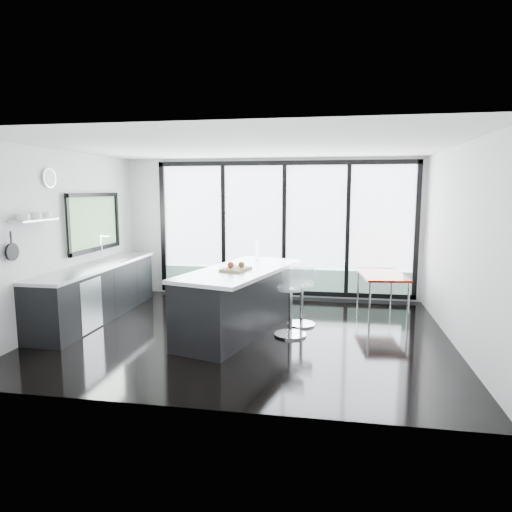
% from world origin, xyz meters
% --- Properties ---
extents(floor, '(6.00, 5.00, 0.00)m').
position_xyz_m(floor, '(0.00, 0.00, 0.00)').
color(floor, black).
rests_on(floor, ground).
extents(ceiling, '(6.00, 5.00, 0.00)m').
position_xyz_m(ceiling, '(0.00, 0.00, 2.80)').
color(ceiling, white).
rests_on(ceiling, wall_back).
extents(wall_back, '(6.00, 0.09, 2.80)m').
position_xyz_m(wall_back, '(0.27, 2.47, 1.27)').
color(wall_back, silver).
rests_on(wall_back, ground).
extents(wall_front, '(6.00, 0.00, 2.80)m').
position_xyz_m(wall_front, '(0.00, -2.50, 1.40)').
color(wall_front, silver).
rests_on(wall_front, ground).
extents(wall_left, '(0.26, 5.00, 2.80)m').
position_xyz_m(wall_left, '(-2.97, 0.27, 1.56)').
color(wall_left, silver).
rests_on(wall_left, ground).
extents(wall_right, '(0.00, 5.00, 2.80)m').
position_xyz_m(wall_right, '(3.00, 0.00, 1.40)').
color(wall_right, silver).
rests_on(wall_right, ground).
extents(counter_cabinets, '(0.69, 3.24, 1.36)m').
position_xyz_m(counter_cabinets, '(-2.67, 0.40, 0.46)').
color(counter_cabinets, black).
rests_on(counter_cabinets, floor).
extents(island, '(1.65, 2.66, 1.31)m').
position_xyz_m(island, '(-0.15, -0.03, 0.51)').
color(island, black).
rests_on(island, floor).
extents(bar_stool_near, '(0.56, 0.56, 0.76)m').
position_xyz_m(bar_stool_near, '(0.68, -0.03, 0.38)').
color(bar_stool_near, silver).
rests_on(bar_stool_near, floor).
extents(bar_stool_far, '(0.48, 0.48, 0.71)m').
position_xyz_m(bar_stool_far, '(0.80, 0.54, 0.36)').
color(bar_stool_far, silver).
rests_on(bar_stool_far, floor).
extents(red_table, '(0.88, 1.36, 0.69)m').
position_xyz_m(red_table, '(2.16, 1.66, 0.34)').
color(red_table, '#6F0900').
rests_on(red_table, floor).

